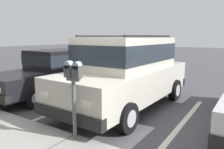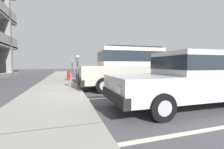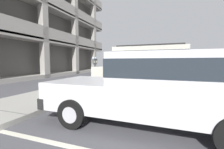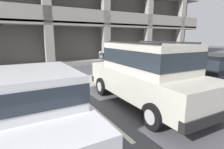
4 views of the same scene
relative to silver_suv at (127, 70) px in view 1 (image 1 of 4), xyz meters
name	(u,v)px [view 1 (image 1 of 4)]	position (x,y,z in m)	size (l,w,h in m)	color
ground_plane	(82,138)	(-0.15, 2.15, -1.14)	(80.00, 80.00, 0.10)	#4C4C51
parking_stall_lines	(73,105)	(1.39, 0.75, -1.08)	(12.43, 4.80, 0.01)	silver
silver_suv	(127,70)	(0.00, 0.00, 0.00)	(2.15, 4.85, 2.03)	beige
dark_hatchback	(56,70)	(2.87, 0.01, -0.27)	(1.97, 4.55, 1.54)	black
parking_meter_near	(73,82)	(-0.28, 2.50, 0.12)	(0.35, 0.12, 1.46)	#595B60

